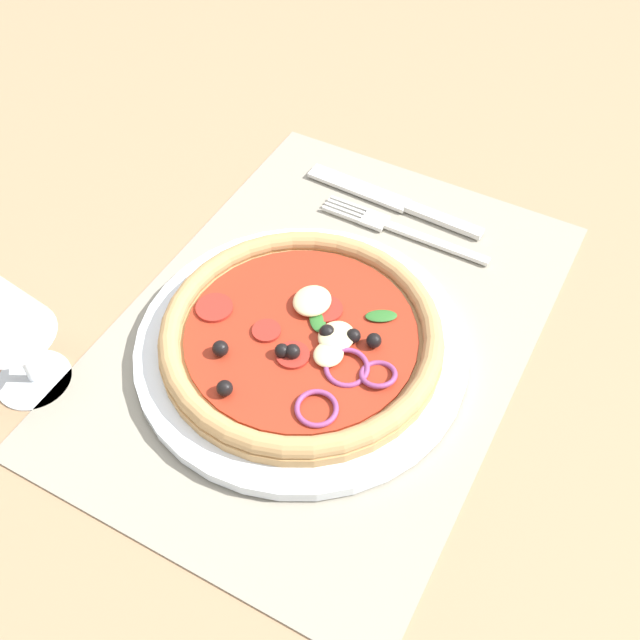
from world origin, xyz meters
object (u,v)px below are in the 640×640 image
(pizza, at_px, (302,335))
(knife, at_px, (391,200))
(plate, at_px, (302,346))
(fork, at_px, (395,228))

(pizza, xyz_separation_m, knife, (0.22, 0.01, -0.02))
(plate, xyz_separation_m, knife, (0.22, 0.01, -0.00))
(plate, bearing_deg, fork, -2.38)
(plate, xyz_separation_m, pizza, (-0.00, -0.00, 0.02))
(fork, bearing_deg, pizza, 88.42)
(plate, height_order, pizza, pizza)
(fork, relative_size, knife, 0.90)
(pizza, height_order, knife, pizza)
(pizza, relative_size, knife, 1.23)
(fork, bearing_deg, plate, 88.21)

